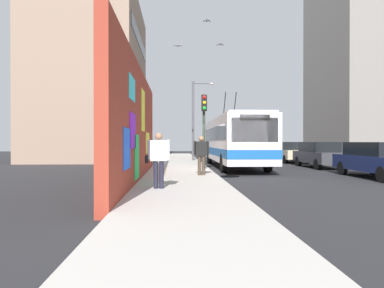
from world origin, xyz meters
TOP-DOWN VIEW (x-y plane):
  - ground_plane at (0.00, 0.00)m, footprint 80.00×80.00m
  - sidewalk_slab at (0.00, 1.60)m, footprint 48.00×3.20m
  - graffiti_wall at (-4.28, 3.35)m, footprint 13.45×0.32m
  - building_far_left at (13.19, 9.20)m, footprint 13.56×8.23m
  - building_far_right at (17.39, -17.00)m, footprint 11.07×6.62m
  - city_bus at (3.21, -1.80)m, footprint 11.44×2.59m
  - parked_car_navy at (-3.45, -7.00)m, footprint 4.90×1.78m
  - parked_car_dark_gray at (2.62, -7.00)m, footprint 4.62×1.74m
  - parked_car_champagne at (8.03, -7.00)m, footprint 4.44×1.85m
  - parked_car_white at (14.14, -7.00)m, footprint 4.51×1.80m
  - pedestrian_at_curb at (-3.26, 0.72)m, footprint 0.23×0.68m
  - pedestrian_near_wall at (-7.40, 2.37)m, footprint 0.23×0.76m
  - traffic_light at (-0.26, 0.35)m, footprint 0.49×0.28m
  - street_lamp at (8.71, 0.26)m, footprint 0.44×1.68m
  - flying_pigeons at (4.60, 0.03)m, footprint 3.62×3.53m
  - curbside_puddle at (-2.42, -0.60)m, footprint 1.01×1.01m

SIDE VIEW (x-z plane):
  - ground_plane at x=0.00m, z-range 0.00..0.00m
  - curbside_puddle at x=-2.42m, z-range 0.00..0.00m
  - sidewalk_slab at x=0.00m, z-range 0.00..0.15m
  - parked_car_dark_gray at x=2.62m, z-range 0.04..1.62m
  - parked_car_white at x=14.14m, z-range 0.04..1.62m
  - parked_car_champagne at x=8.03m, z-range 0.04..1.62m
  - parked_car_navy at x=-3.45m, z-range 0.05..1.63m
  - pedestrian_at_curb at x=-3.26m, z-range 0.30..1.99m
  - pedestrian_near_wall at x=-7.40m, z-range 0.30..2.03m
  - city_bus at x=3.21m, z-range -0.71..4.15m
  - graffiti_wall at x=-4.28m, z-range 0.00..4.49m
  - traffic_light at x=-0.26m, z-range 0.84..4.74m
  - street_lamp at x=8.71m, z-range 0.63..6.79m
  - building_far_left at x=13.19m, z-range 0.00..14.15m
  - flying_pigeons at x=4.60m, z-range 7.21..9.88m
  - building_far_right at x=17.39m, z-range 0.00..20.84m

